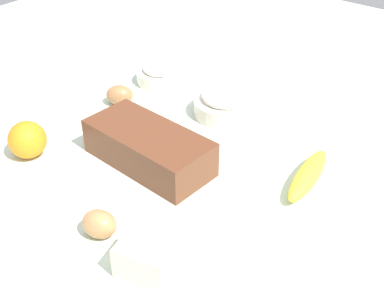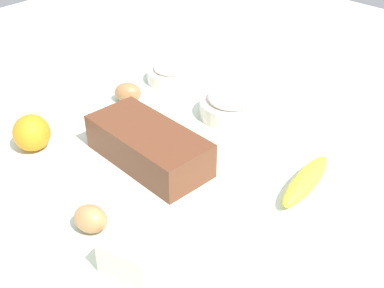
{
  "view_description": "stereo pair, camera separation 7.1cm",
  "coord_description": "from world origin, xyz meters",
  "px_view_note": "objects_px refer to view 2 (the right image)",
  "views": [
    {
      "loc": [
        -0.56,
        0.7,
        0.65
      ],
      "look_at": [
        0.0,
        0.0,
        0.04
      ],
      "focal_mm": 47.5,
      "sensor_mm": 36.0,
      "label": 1
    },
    {
      "loc": [
        -0.62,
        0.66,
        0.65
      ],
      "look_at": [
        0.0,
        0.0,
        0.04
      ],
      "focal_mm": 47.5,
      "sensor_mm": 36.0,
      "label": 2
    }
  ],
  "objects_px": {
    "orange_fruit": "(32,133)",
    "butter_block": "(130,256)",
    "egg_beside_bowl": "(128,92)",
    "sugar_bowl": "(231,104)",
    "flour_bowl": "(171,72)",
    "egg_near_butter": "(91,219)",
    "loaf_pan": "(149,145)",
    "banana": "(306,181)"
  },
  "relations": [
    {
      "from": "sugar_bowl",
      "to": "butter_block",
      "type": "height_order",
      "value": "sugar_bowl"
    },
    {
      "from": "flour_bowl",
      "to": "egg_near_butter",
      "type": "height_order",
      "value": "flour_bowl"
    },
    {
      "from": "banana",
      "to": "egg_beside_bowl",
      "type": "relative_size",
      "value": 2.74
    },
    {
      "from": "sugar_bowl",
      "to": "orange_fruit",
      "type": "height_order",
      "value": "orange_fruit"
    },
    {
      "from": "loaf_pan",
      "to": "sugar_bowl",
      "type": "height_order",
      "value": "loaf_pan"
    },
    {
      "from": "egg_near_butter",
      "to": "egg_beside_bowl",
      "type": "bearing_deg",
      "value": -48.93
    },
    {
      "from": "loaf_pan",
      "to": "banana",
      "type": "xyz_separation_m",
      "value": [
        -0.3,
        -0.15,
        -0.02
      ]
    },
    {
      "from": "flour_bowl",
      "to": "banana",
      "type": "relative_size",
      "value": 0.7
    },
    {
      "from": "butter_block",
      "to": "egg_near_butter",
      "type": "relative_size",
      "value": 1.38
    },
    {
      "from": "loaf_pan",
      "to": "orange_fruit",
      "type": "xyz_separation_m",
      "value": [
        0.22,
        0.14,
        -0.0
      ]
    },
    {
      "from": "loaf_pan",
      "to": "banana",
      "type": "distance_m",
      "value": 0.34
    },
    {
      "from": "loaf_pan",
      "to": "sugar_bowl",
      "type": "relative_size",
      "value": 1.86
    },
    {
      "from": "sugar_bowl",
      "to": "loaf_pan",
      "type": "bearing_deg",
      "value": 88.64
    },
    {
      "from": "banana",
      "to": "flour_bowl",
      "type": "bearing_deg",
      "value": -15.85
    },
    {
      "from": "banana",
      "to": "butter_block",
      "type": "xyz_separation_m",
      "value": [
        0.09,
        0.38,
        0.01
      ]
    },
    {
      "from": "sugar_bowl",
      "to": "egg_beside_bowl",
      "type": "height_order",
      "value": "sugar_bowl"
    },
    {
      "from": "banana",
      "to": "orange_fruit",
      "type": "relative_size",
      "value": 2.29
    },
    {
      "from": "banana",
      "to": "egg_near_butter",
      "type": "distance_m",
      "value": 0.43
    },
    {
      "from": "banana",
      "to": "butter_block",
      "type": "height_order",
      "value": "butter_block"
    },
    {
      "from": "egg_near_butter",
      "to": "flour_bowl",
      "type": "bearing_deg",
      "value": -58.79
    },
    {
      "from": "orange_fruit",
      "to": "egg_beside_bowl",
      "type": "bearing_deg",
      "value": -88.07
    },
    {
      "from": "flour_bowl",
      "to": "butter_block",
      "type": "height_order",
      "value": "same"
    },
    {
      "from": "flour_bowl",
      "to": "orange_fruit",
      "type": "bearing_deg",
      "value": 91.26
    },
    {
      "from": "banana",
      "to": "egg_beside_bowl",
      "type": "xyz_separation_m",
      "value": [
        0.53,
        0.01,
        0.01
      ]
    },
    {
      "from": "flour_bowl",
      "to": "egg_near_butter",
      "type": "relative_size",
      "value": 2.04
    },
    {
      "from": "loaf_pan",
      "to": "banana",
      "type": "bearing_deg",
      "value": -149.94
    },
    {
      "from": "orange_fruit",
      "to": "sugar_bowl",
      "type": "bearing_deg",
      "value": -119.19
    },
    {
      "from": "flour_bowl",
      "to": "sugar_bowl",
      "type": "xyz_separation_m",
      "value": [
        -0.24,
        0.03,
        0.01
      ]
    },
    {
      "from": "orange_fruit",
      "to": "butter_block",
      "type": "xyz_separation_m",
      "value": [
        -0.43,
        0.09,
        -0.01
      ]
    },
    {
      "from": "sugar_bowl",
      "to": "egg_beside_bowl",
      "type": "bearing_deg",
      "value": 27.66
    },
    {
      "from": "loaf_pan",
      "to": "butter_block",
      "type": "distance_m",
      "value": 0.31
    },
    {
      "from": "orange_fruit",
      "to": "butter_block",
      "type": "relative_size",
      "value": 0.92
    },
    {
      "from": "orange_fruit",
      "to": "egg_near_butter",
      "type": "xyz_separation_m",
      "value": [
        -0.3,
        0.07,
        -0.02
      ]
    },
    {
      "from": "sugar_bowl",
      "to": "orange_fruit",
      "type": "xyz_separation_m",
      "value": [
        0.23,
        0.41,
        0.01
      ]
    },
    {
      "from": "flour_bowl",
      "to": "sugar_bowl",
      "type": "distance_m",
      "value": 0.24
    },
    {
      "from": "sugar_bowl",
      "to": "egg_near_butter",
      "type": "height_order",
      "value": "sugar_bowl"
    },
    {
      "from": "orange_fruit",
      "to": "butter_block",
      "type": "height_order",
      "value": "orange_fruit"
    },
    {
      "from": "egg_near_butter",
      "to": "loaf_pan",
      "type": "bearing_deg",
      "value": -69.76
    },
    {
      "from": "orange_fruit",
      "to": "banana",
      "type": "bearing_deg",
      "value": -150.69
    },
    {
      "from": "sugar_bowl",
      "to": "orange_fruit",
      "type": "relative_size",
      "value": 1.87
    },
    {
      "from": "egg_near_butter",
      "to": "orange_fruit",
      "type": "bearing_deg",
      "value": -13.55
    },
    {
      "from": "sugar_bowl",
      "to": "orange_fruit",
      "type": "bearing_deg",
      "value": 60.81
    }
  ]
}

